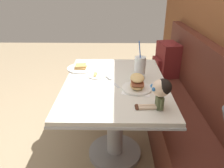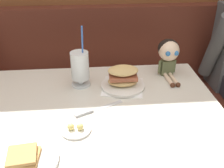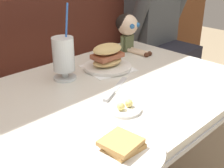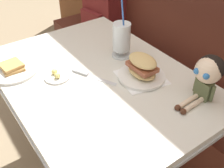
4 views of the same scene
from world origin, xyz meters
name	(u,v)px [view 2 (image 2 of 4)]	position (x,y,z in m)	size (l,w,h in m)	color
booth_bench	(97,104)	(0.00, 0.81, 0.33)	(2.60, 0.48, 1.00)	#512319
diner_table	(100,139)	(0.00, 0.18, 0.54)	(1.11, 0.81, 0.74)	silver
toast_plate	(22,160)	(-0.27, -0.13, 0.75)	(0.25, 0.25, 0.04)	white
milkshake_glass	(80,67)	(-0.08, 0.38, 0.84)	(0.10, 0.10, 0.32)	silver
sandwich_plate	(123,79)	(0.13, 0.34, 0.79)	(0.23, 0.23, 0.12)	white
butter_saucer	(76,129)	(-0.10, 0.02, 0.75)	(0.12, 0.12, 0.04)	white
butter_knife	(91,111)	(-0.04, 0.14, 0.74)	(0.22, 0.12, 0.01)	silver
seated_doll	(169,53)	(0.38, 0.46, 0.87)	(0.12, 0.22, 0.20)	#5B6642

